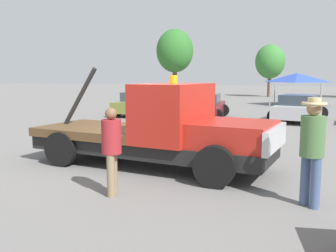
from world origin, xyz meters
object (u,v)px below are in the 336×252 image
at_px(canopy_tent_blue, 297,78).
at_px(person_near_truck, 312,143).
at_px(person_at_hood, 112,145).
at_px(parked_car_silver, 299,108).
at_px(parked_car_olive, 141,104).
at_px(parked_car_maroon, 204,107).
at_px(tree_right, 175,51).
at_px(tow_truck, 163,131).
at_px(tree_center, 270,62).

bearing_deg(canopy_tent_blue, person_near_truck, -86.94).
bearing_deg(person_at_hood, parked_car_silver, -117.61).
distance_m(person_near_truck, parked_car_olive, 16.18).
distance_m(parked_car_maroon, tree_right, 24.07).
xyz_separation_m(person_near_truck, parked_car_maroon, (-5.41, 12.30, -0.48)).
relative_size(parked_car_maroon, tree_right, 0.63).
bearing_deg(person_near_truck, tow_truck, -74.83).
distance_m(person_at_hood, parked_car_maroon, 13.14).
relative_size(tree_center, tree_right, 0.75).
height_order(person_near_truck, parked_car_silver, person_near_truck).
distance_m(parked_car_maroon, canopy_tent_blue, 12.18).
relative_size(person_at_hood, parked_car_silver, 0.38).
bearing_deg(parked_car_silver, tow_truck, 175.45).
height_order(tow_truck, parked_car_maroon, tow_truck).
xyz_separation_m(parked_car_maroon, tree_center, (0.88, 22.77, 3.12)).
relative_size(tow_truck, parked_car_maroon, 1.35).
xyz_separation_m(canopy_tent_blue, tree_center, (-3.27, 11.41, 1.64)).
bearing_deg(tree_right, person_near_truck, -66.12).
distance_m(tow_truck, tree_center, 33.51).
bearing_deg(parked_car_olive, person_near_truck, -148.44).
bearing_deg(parked_car_maroon, parked_car_olive, 71.76).
height_order(tow_truck, person_near_truck, tow_truck).
distance_m(person_near_truck, canopy_tent_blue, 23.71).
relative_size(parked_car_olive, tree_center, 0.86).
distance_m(canopy_tent_blue, tree_center, 11.98).
distance_m(tow_truck, person_near_truck, 3.86).
xyz_separation_m(person_near_truck, person_at_hood, (-3.54, -0.70, -0.15)).
height_order(person_at_hood, parked_car_silver, person_at_hood).
height_order(tree_center, tree_right, tree_right).
xyz_separation_m(parked_car_maroon, canopy_tent_blue, (4.15, 11.35, 1.48)).
bearing_deg(tree_right, parked_car_olive, -75.13).
height_order(parked_car_olive, parked_car_maroon, same).
height_order(person_at_hood, tree_right, tree_right).
relative_size(parked_car_silver, tree_center, 0.80).
height_order(person_at_hood, parked_car_olive, person_at_hood).
xyz_separation_m(canopy_tent_blue, tree_right, (-13.76, 10.27, 2.92)).
distance_m(person_near_truck, tree_right, 37.31).
xyz_separation_m(tow_truck, canopy_tent_blue, (2.20, 21.96, 1.21)).
height_order(person_near_truck, canopy_tent_blue, canopy_tent_blue).
xyz_separation_m(person_at_hood, tree_right, (-11.48, 34.63, 4.07)).
bearing_deg(tree_right, tow_truck, -70.28).
distance_m(parked_car_silver, tree_right, 25.67).
xyz_separation_m(parked_car_olive, parked_car_maroon, (4.08, -0.80, -0.00)).
relative_size(person_near_truck, parked_car_olive, 0.40).
bearing_deg(person_at_hood, parked_car_maroon, -97.70).
bearing_deg(person_at_hood, parked_car_olive, -82.56).
xyz_separation_m(person_near_truck, tree_right, (-15.02, 33.93, 3.92)).
bearing_deg(tree_right, person_at_hood, -71.66).
distance_m(parked_car_olive, parked_car_maroon, 4.16).
bearing_deg(person_near_truck, parked_car_maroon, -115.08).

